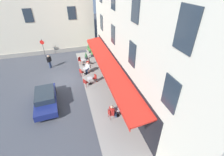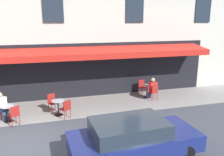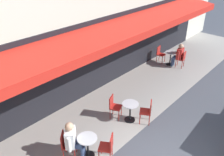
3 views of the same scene
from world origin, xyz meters
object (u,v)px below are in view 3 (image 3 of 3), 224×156
at_px(cafe_chair_red_facing_street, 66,143).
at_px(cafe_chair_red_under_awning, 108,146).
at_px(cafe_table_near_entrance, 171,56).
at_px(cafe_chair_red_corner_left, 182,58).
at_px(cafe_chair_red_corner_right, 114,105).
at_px(cafe_table_mid_terrace, 88,144).
at_px(seated_patron_in_red, 179,54).
at_px(cafe_chair_red_by_window, 160,53).
at_px(seated_companion_in_white, 73,139).
at_px(cafe_chair_red_near_door, 148,110).
at_px(cafe_table_streetside, 130,109).

bearing_deg(cafe_chair_red_facing_street, cafe_chair_red_under_awning, 127.47).
bearing_deg(cafe_chair_red_facing_street, cafe_table_near_entrance, -172.82).
distance_m(cafe_chair_red_corner_left, cafe_chair_red_under_awning, 7.39).
height_order(cafe_chair_red_facing_street, cafe_chair_red_corner_right, same).
relative_size(cafe_table_mid_terrace, seated_patron_in_red, 0.57).
height_order(cafe_table_mid_terrace, cafe_chair_red_corner_right, cafe_chair_red_corner_right).
height_order(cafe_table_mid_terrace, seated_patron_in_red, seated_patron_in_red).
bearing_deg(seated_patron_in_red, cafe_chair_red_by_window, -81.35).
relative_size(cafe_table_mid_terrace, seated_companion_in_white, 0.57).
distance_m(cafe_table_mid_terrace, cafe_chair_red_near_door, 2.59).
relative_size(cafe_table_streetside, cafe_chair_red_corner_right, 0.82).
bearing_deg(seated_companion_in_white, cafe_table_streetside, 175.89).
xyz_separation_m(cafe_table_mid_terrace, cafe_table_streetside, (-2.23, -0.13, 0.00)).
height_order(cafe_chair_red_by_window, cafe_table_mid_terrace, cafe_chair_red_by_window).
bearing_deg(cafe_chair_red_by_window, cafe_table_mid_terrace, 15.76).
relative_size(cafe_chair_red_facing_street, seated_patron_in_red, 0.70).
distance_m(cafe_chair_red_corner_left, cafe_chair_red_corner_right, 5.62).
bearing_deg(seated_patron_in_red, cafe_table_mid_terrace, 7.92).
bearing_deg(seated_patron_in_red, cafe_chair_red_corner_left, 99.92).
relative_size(cafe_table_near_entrance, cafe_chair_red_facing_street, 0.82).
xyz_separation_m(cafe_chair_red_corner_left, seated_patron_in_red, (0.04, -0.21, 0.15)).
xyz_separation_m(cafe_chair_red_facing_street, cafe_chair_red_corner_right, (-2.40, -0.24, 0.00)).
xyz_separation_m(cafe_chair_red_corner_right, seated_companion_in_white, (2.25, 0.40, 0.15)).
height_order(cafe_chair_red_near_door, cafe_chair_red_corner_right, same).
bearing_deg(cafe_table_mid_terrace, cafe_table_streetside, -176.79).
xyz_separation_m(cafe_table_near_entrance, seated_companion_in_white, (7.77, 1.16, 0.21)).
xyz_separation_m(seated_patron_in_red, seated_companion_in_white, (7.84, 0.75, 0.00)).
xyz_separation_m(cafe_chair_red_under_awning, cafe_table_streetside, (-1.89, -0.66, -0.06)).
xyz_separation_m(cafe_chair_red_facing_street, cafe_chair_red_near_door, (-2.99, 0.88, 0.00)).
relative_size(cafe_chair_red_by_window, cafe_chair_red_corner_right, 1.00).
height_order(cafe_table_near_entrance, cafe_table_streetside, same).
bearing_deg(cafe_chair_red_by_window, cafe_chair_red_corner_right, 14.32).
bearing_deg(cafe_chair_red_corner_left, cafe_table_near_entrance, -80.08).
distance_m(cafe_table_mid_terrace, seated_companion_in_white, 0.47).
distance_m(cafe_chair_red_corner_right, seated_patron_in_red, 5.60).
relative_size(cafe_chair_red_under_awning, seated_companion_in_white, 0.69).
distance_m(cafe_chair_red_corner_right, seated_companion_in_white, 2.29).
height_order(cafe_table_streetside, cafe_chair_red_corner_right, cafe_chair_red_corner_right).
height_order(cafe_table_near_entrance, seated_companion_in_white, seated_companion_in_white).
height_order(cafe_table_mid_terrace, cafe_chair_red_facing_street, cafe_chair_red_facing_street).
bearing_deg(cafe_table_near_entrance, cafe_chair_red_under_awning, 15.60).
height_order(cafe_table_mid_terrace, cafe_chair_red_under_awning, cafe_chair_red_under_awning).
bearing_deg(cafe_chair_red_by_window, cafe_chair_red_near_door, 27.33).
xyz_separation_m(cafe_table_near_entrance, cafe_chair_red_near_door, (4.92, 1.87, 0.06)).
height_order(cafe_chair_red_corner_left, cafe_chair_red_under_awning, same).
bearing_deg(cafe_table_near_entrance, cafe_chair_red_by_window, -82.19).
relative_size(cafe_chair_red_facing_street, cafe_chair_red_near_door, 1.00).
relative_size(cafe_chair_red_corner_right, seated_companion_in_white, 0.69).
xyz_separation_m(cafe_chair_red_by_window, cafe_table_streetside, (5.17, 1.96, -0.06)).
relative_size(cafe_table_near_entrance, cafe_chair_red_corner_left, 0.82).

